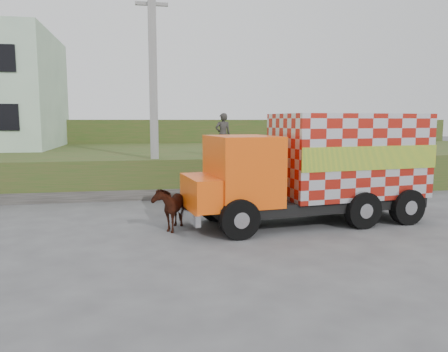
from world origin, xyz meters
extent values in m
plane|color=#474749|center=(0.00, 0.00, 0.00)|extent=(120.00, 120.00, 0.00)
cube|color=#2A4E1A|center=(0.00, 10.00, 0.75)|extent=(40.00, 12.00, 1.50)
cube|color=#2A4E1A|center=(0.00, 22.00, 1.50)|extent=(40.00, 12.00, 3.00)
cube|color=#595651|center=(-2.00, 4.20, 0.20)|extent=(16.00, 0.50, 0.40)
cube|color=gray|center=(-1.00, 4.60, 4.00)|extent=(0.30, 0.30, 8.00)
cube|color=gray|center=(-1.00, 4.60, 7.20)|extent=(1.20, 0.12, 0.12)
cube|color=black|center=(3.42, -0.44, 0.60)|extent=(6.51, 2.83, 0.32)
cube|color=#EA4E0C|center=(1.21, -0.73, 1.62)|extent=(1.93, 2.33, 1.85)
cube|color=#EA4E0C|center=(0.16, -0.86, 1.07)|extent=(1.17, 2.05, 0.83)
cube|color=silver|center=(4.52, -0.30, 1.95)|extent=(4.51, 2.75, 2.41)
cube|color=yellow|center=(4.67, -1.42, 1.95)|extent=(4.23, 0.58, 0.65)
cube|color=yellow|center=(4.38, 0.82, 1.95)|extent=(4.23, 0.58, 0.65)
cube|color=silver|center=(-0.30, -0.92, 0.51)|extent=(0.41, 2.13, 0.28)
cylinder|color=black|center=(0.89, -1.84, 0.51)|extent=(1.05, 0.45, 1.02)
cylinder|color=black|center=(0.62, 0.27, 0.51)|extent=(1.05, 0.45, 1.02)
cylinder|color=black|center=(4.47, -1.38, 0.51)|extent=(1.05, 0.45, 1.02)
cylinder|color=black|center=(4.20, 0.73, 0.51)|extent=(1.05, 0.45, 1.02)
cylinder|color=black|center=(5.95, -1.19, 0.51)|extent=(1.05, 0.45, 1.02)
cylinder|color=black|center=(5.67, 0.92, 0.51)|extent=(1.05, 0.45, 1.02)
imported|color=black|center=(-0.75, -0.46, 0.61)|extent=(1.07, 1.57, 1.21)
imported|color=#292624|center=(1.80, 5.36, 2.38)|extent=(0.67, 0.46, 1.76)
camera|label=1|loc=(-1.46, -12.27, 2.97)|focal=35.00mm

